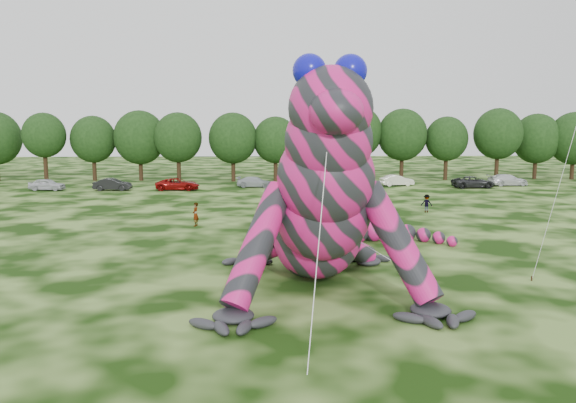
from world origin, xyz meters
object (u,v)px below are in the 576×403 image
at_px(tree_4, 93,148).
at_px(tree_6, 178,147).
at_px(inflatable_gecko, 313,173).
at_px(spectator_2, 427,203).
at_px(spectator_5, 364,219).
at_px(tree_10, 357,143).
at_px(tree_8, 276,149).
at_px(tree_14, 536,146).
at_px(spectator_1, 264,206).
at_px(car_6, 473,182).
at_px(car_0, 47,184).
at_px(tree_9, 313,150).
at_px(spectator_0, 195,214).
at_px(car_5, 397,180).
at_px(car_4, 333,183).
at_px(tree_15, 574,146).
at_px(car_7, 508,180).
at_px(car_1, 113,184).
at_px(tree_11, 402,144).
at_px(tree_7, 233,147).
at_px(tree_3, 45,147).
at_px(tree_5, 140,146).
at_px(tree_12, 446,148).
at_px(car_3, 255,182).
at_px(tree_13, 498,144).

bearing_deg(tree_4, tree_6, -9.53).
xyz_separation_m(inflatable_gecko, spectator_2, (11.98, 20.58, -4.54)).
bearing_deg(spectator_5, tree_10, 11.79).
height_order(tree_8, tree_14, tree_14).
bearing_deg(spectator_1, car_6, -65.65).
xyz_separation_m(car_0, spectator_5, (33.39, -26.78, 0.09)).
relative_size(tree_10, car_6, 2.03).
bearing_deg(tree_9, spectator_0, -109.00).
relative_size(tree_9, car_0, 2.07).
relative_size(inflatable_gecko, car_5, 5.00).
bearing_deg(car_4, spectator_2, -167.42).
xyz_separation_m(inflatable_gecko, car_5, (14.47, 42.49, -4.64)).
bearing_deg(car_6, tree_15, -62.41).
bearing_deg(car_7, tree_10, 56.01).
xyz_separation_m(car_1, spectator_0, (12.79, -24.33, 0.19)).
xyz_separation_m(tree_10, car_7, (18.09, -9.03, -4.51)).
bearing_deg(tree_8, tree_11, 3.84).
bearing_deg(spectator_5, car_1, 64.43).
xyz_separation_m(car_1, car_4, (26.40, 0.06, 0.03)).
xyz_separation_m(tree_7, car_7, (35.57, -7.26, -3.99)).
bearing_deg(tree_8, tree_15, 1.05).
bearing_deg(spectator_0, tree_10, 162.30).
bearing_deg(tree_15, inflatable_gecko, -129.71).
relative_size(tree_3, tree_5, 0.96).
bearing_deg(car_0, tree_5, -30.83).
bearing_deg(car_0, tree_6, -49.42).
bearing_deg(car_7, tree_15, -65.11).
distance_m(tree_4, car_6, 51.23).
height_order(car_1, car_4, car_4).
bearing_deg(tree_7, tree_4, 174.43).
relative_size(car_4, car_7, 0.86).
height_order(tree_9, spectator_0, tree_9).
xyz_separation_m(tree_9, car_7, (24.43, -7.80, -3.59)).
height_order(tree_7, tree_10, tree_10).
relative_size(spectator_2, spectator_0, 0.88).
distance_m(tree_14, spectator_5, 50.25).
bearing_deg(tree_11, car_6, -59.55).
bearing_deg(tree_15, car_0, -171.14).
bearing_deg(tree_15, spectator_0, -144.20).
distance_m(tree_5, tree_7, 13.15).
bearing_deg(tree_12, tree_11, 175.82).
distance_m(car_0, spectator_5, 42.80).
bearing_deg(spectator_1, car_3, -10.94).
xyz_separation_m(tree_4, tree_13, (56.77, -1.59, 0.54)).
distance_m(tree_12, tree_14, 13.49).
height_order(tree_11, car_5, tree_11).
relative_size(tree_12, car_0, 2.14).
relative_size(tree_8, tree_11, 0.89).
xyz_separation_m(car_6, spectator_2, (-11.45, -19.25, 0.09)).
bearing_deg(spectator_5, tree_13, -14.21).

